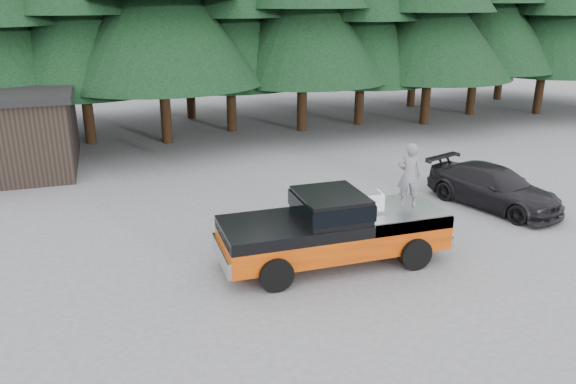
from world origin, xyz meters
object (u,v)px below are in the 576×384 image
object	(u,v)px
pickup_truck	(333,239)
air_compressor	(368,202)
parked_car	(494,187)
man_on_bed	(409,175)

from	to	relation	value
pickup_truck	air_compressor	world-z (taller)	air_compressor
pickup_truck	parked_car	xyz separation A→B (m)	(6.64, 2.27, 0.00)
pickup_truck	man_on_bed	bearing A→B (deg)	-0.15
man_on_bed	parked_car	size ratio (longest dim) A/B	0.38
air_compressor	parked_car	distance (m)	6.16
pickup_truck	man_on_bed	distance (m)	2.60
man_on_bed	air_compressor	bearing A→B (deg)	21.88
air_compressor	man_on_bed	xyz separation A→B (m)	(1.12, -0.04, 0.63)
air_compressor	parked_car	size ratio (longest dim) A/B	0.15
man_on_bed	parked_car	xyz separation A→B (m)	(4.54, 2.28, -1.53)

